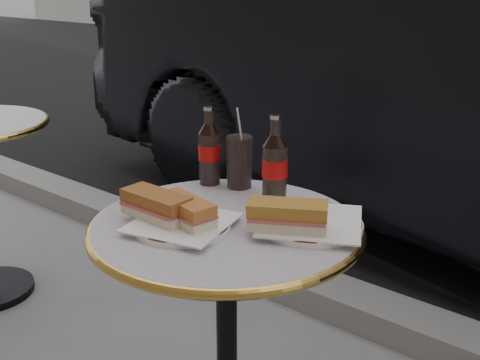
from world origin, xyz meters
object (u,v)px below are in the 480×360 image
Objects in this scene: plate_right at (310,224)px; cola_bottle_right at (275,160)px; cola_glass at (239,162)px; bistro_table at (227,360)px; cola_bottle_left at (209,146)px; plate_left at (182,226)px.

plate_right is 1.05× the size of cola_bottle_right.
cola_bottle_right reaches higher than plate_right.
cola_glass is (-0.14, 0.04, -0.04)m from cola_bottle_right.
bistro_table is 3.16× the size of plate_right.
cola_bottle_left is (-0.37, 0.08, 0.10)m from plate_right.
cola_bottle_left reaches higher than cola_glass.
cola_glass is at bearing 164.15° from cola_bottle_right.
bistro_table is at bearing 59.01° from plate_left.
plate_right is at bearing 31.36° from bistro_table.
cola_bottle_right is (-0.15, 0.06, 0.10)m from plate_right.
cola_glass is (0.08, 0.03, -0.04)m from cola_bottle_left.
cola_bottle_right is (0.07, 0.25, 0.11)m from plate_left.
bistro_table is 0.50m from cola_glass.
cola_glass is at bearing 160.30° from plate_right.
cola_bottle_right reaches higher than plate_left.
plate_right is at bearing -19.70° from cola_glass.
cola_bottle_left is at bearing -159.86° from cola_glass.
plate_right is at bearing -11.53° from cola_bottle_left.
cola_glass is (-0.29, 0.10, 0.06)m from plate_right.
plate_left is at bearing -105.19° from cola_bottle_right.
bistro_table is 0.42m from plate_right.
cola_glass is at bearing 104.89° from plate_left.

